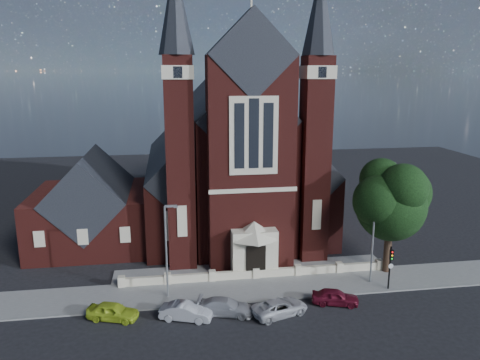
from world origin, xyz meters
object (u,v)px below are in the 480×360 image
object	(u,v)px
street_lamp_left	(167,246)
traffic_signal	(390,262)
street_lamp_right	(374,235)
street_tree	(394,202)
car_white_suv	(280,307)
car_lime_van	(113,311)
car_silver_a	(186,312)
car_dark_red	(335,297)
parish_hall	(92,209)
car_silver_b	(226,307)
church	(231,159)

from	to	relation	value
street_lamp_left	traffic_signal	world-z (taller)	street_lamp_left
street_lamp_left	street_lamp_right	bearing A→B (deg)	0.00
street_tree	car_white_suv	distance (m)	14.78
street_lamp_left	car_lime_van	distance (m)	6.50
street_tree	street_lamp_left	distance (m)	20.71
car_silver_a	car_dark_red	world-z (taller)	car_silver_a
street_lamp_left	car_white_suv	size ratio (longest dim) A/B	1.79
parish_hall	car_silver_a	distance (m)	20.43
street_lamp_right	car_dark_red	world-z (taller)	street_lamp_right
car_dark_red	car_silver_b	bearing A→B (deg)	108.31
street_tree	car_silver_a	bearing A→B (deg)	-163.90
traffic_signal	car_silver_b	bearing A→B (deg)	-172.41
parish_hall	car_silver_b	size ratio (longest dim) A/B	2.76
parish_hall	street_lamp_left	size ratio (longest dim) A/B	1.51
parish_hall	street_lamp_right	world-z (taller)	parish_hall
church	street_lamp_right	world-z (taller)	church
street_tree	street_lamp_right	distance (m)	3.84
church	car_silver_a	size ratio (longest dim) A/B	8.72
car_dark_red	street_lamp_right	bearing A→B (deg)	-37.77
street_lamp_right	car_dark_red	size ratio (longest dim) A/B	2.14
parish_hall	car_silver_b	world-z (taller)	parish_hall
parish_hall	street_lamp_left	world-z (taller)	parish_hall
parish_hall	car_silver_a	size ratio (longest dim) A/B	3.05
church	street_tree	world-z (taller)	church
car_silver_b	car_white_suv	world-z (taller)	car_silver_b
street_tree	car_lime_van	size ratio (longest dim) A/B	2.71
church	car_white_suv	size ratio (longest dim) A/B	7.71
parish_hall	traffic_signal	world-z (taller)	parish_hall
street_lamp_right	car_silver_a	bearing A→B (deg)	-167.06
street_lamp_left	car_white_suv	distance (m)	10.33
street_tree	street_lamp_right	size ratio (longest dim) A/B	1.32
parish_hall	car_silver_a	world-z (taller)	parish_hall
street_lamp_left	car_silver_b	distance (m)	6.86
church	car_white_suv	world-z (taller)	church
car_white_suv	car_lime_van	bearing A→B (deg)	66.00
street_lamp_left	car_dark_red	world-z (taller)	street_lamp_left
car_white_suv	church	bearing A→B (deg)	-16.73
street_tree	traffic_signal	xyz separation A→B (m)	(-1.60, -3.28, -4.38)
street_tree	car_silver_b	bearing A→B (deg)	-162.07
car_lime_van	car_silver_a	distance (m)	5.61
car_lime_van	traffic_signal	bearing A→B (deg)	-68.58
car_white_suv	car_dark_red	size ratio (longest dim) A/B	1.20
car_dark_red	street_tree	bearing A→B (deg)	-38.20
church	street_tree	distance (m)	21.38
church	car_dark_red	bearing A→B (deg)	-76.06
church	traffic_signal	bearing A→B (deg)	-61.80
street_lamp_left	church	bearing A→B (deg)	67.34
car_silver_a	parish_hall	bearing A→B (deg)	45.14
parish_hall	street_lamp_right	distance (m)	29.62
parish_hall	street_lamp_left	distance (m)	16.18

